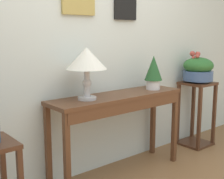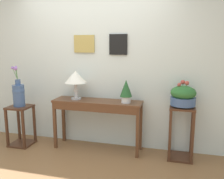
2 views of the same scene
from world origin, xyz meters
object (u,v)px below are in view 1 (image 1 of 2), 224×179
(table_lamp, at_px, (87,61))
(potted_plant_on_console, at_px, (153,71))
(planter_bowl_wide_right, at_px, (198,69))
(console_table, at_px, (119,107))
(pedestal_stand_right, at_px, (196,114))

(table_lamp, relative_size, potted_plant_on_console, 1.31)
(potted_plant_on_console, relative_size, planter_bowl_wide_right, 0.94)
(console_table, xyz_separation_m, pedestal_stand_right, (1.27, 0.03, -0.29))
(potted_plant_on_console, xyz_separation_m, pedestal_stand_right, (0.81, 0.03, -0.59))
(console_table, xyz_separation_m, planter_bowl_wide_right, (1.27, 0.03, 0.26))
(planter_bowl_wide_right, bearing_deg, console_table, -178.59)
(table_lamp, xyz_separation_m, planter_bowl_wide_right, (1.63, 0.01, -0.19))
(table_lamp, relative_size, planter_bowl_wide_right, 1.23)
(potted_plant_on_console, bearing_deg, planter_bowl_wide_right, 2.18)
(console_table, height_order, table_lamp, table_lamp)
(planter_bowl_wide_right, bearing_deg, potted_plant_on_console, -177.82)
(pedestal_stand_right, bearing_deg, potted_plant_on_console, -177.88)
(console_table, xyz_separation_m, table_lamp, (-0.35, 0.02, 0.45))
(table_lamp, xyz_separation_m, pedestal_stand_right, (1.63, 0.01, -0.74))
(console_table, height_order, pedestal_stand_right, console_table)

